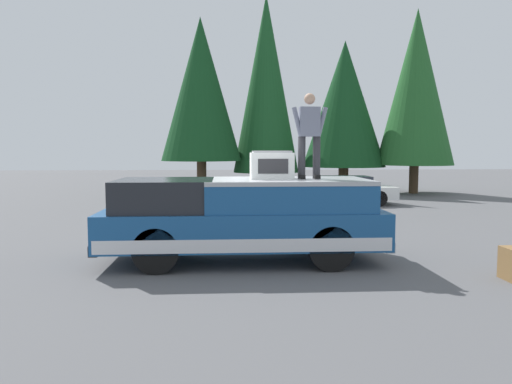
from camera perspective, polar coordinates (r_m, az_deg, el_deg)
ground_plane at (r=10.27m, az=-2.52°, el=-7.61°), size 90.00×90.00×0.00m
pickup_truck at (r=9.76m, az=-1.53°, el=-3.05°), size 2.01×5.54×1.65m
compressor_unit at (r=9.81m, az=1.82°, el=3.16°), size 0.65×0.84×0.56m
person_on_truck_bed at (r=9.87m, az=6.22°, el=6.78°), size 0.29×0.72×1.69m
parked_car_white at (r=20.34m, az=10.17°, el=0.19°), size 1.64×4.10×1.16m
conifer_far_left at (r=26.65m, az=18.10°, el=11.43°), size 3.87×3.87×9.30m
conifer_left at (r=26.37m, az=10.23°, el=9.97°), size 4.33×4.33×7.86m
conifer_center_left at (r=26.22m, az=1.18°, el=12.40°), size 3.43×3.43×10.26m
conifer_center_right at (r=25.34m, az=-6.42°, el=11.72°), size 4.05×4.05×8.84m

